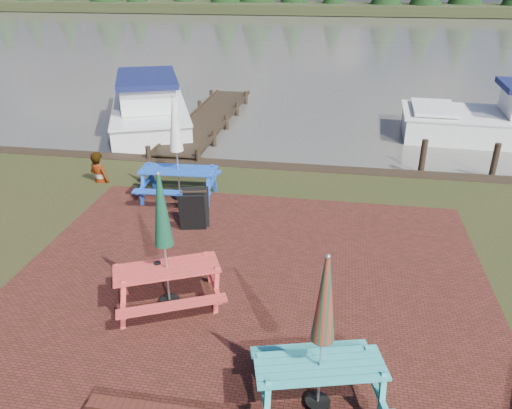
{
  "coord_description": "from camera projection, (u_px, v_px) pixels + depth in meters",
  "views": [
    {
      "loc": [
        1.45,
        -6.95,
        5.39
      ],
      "look_at": [
        -0.09,
        2.17,
        1.0
      ],
      "focal_mm": 35.0,
      "sensor_mm": 36.0,
      "label": 1
    }
  ],
  "objects": [
    {
      "name": "person",
      "position": [
        96.0,
        153.0,
        13.57
      ],
      "size": [
        0.72,
        0.59,
        1.69
      ],
      "primitive_type": "imported",
      "rotation": [
        0.0,
        0.0,
        2.79
      ],
      "color": "gray",
      "rests_on": "ground"
    },
    {
      "name": "picnic_table_teal",
      "position": [
        321.0,
        359.0,
        6.43
      ],
      "size": [
        2.04,
        1.91,
        2.37
      ],
      "rotation": [
        0.0,
        0.0,
        0.26
      ],
      "color": "teal",
      "rests_on": "ground"
    },
    {
      "name": "jetty",
      "position": [
        208.0,
        119.0,
        19.24
      ],
      "size": [
        1.76,
        9.08,
        1.0
      ],
      "color": "black",
      "rests_on": "ground"
    },
    {
      "name": "water",
      "position": [
        326.0,
        39.0,
        41.68
      ],
      "size": [
        120.0,
        60.0,
        0.02
      ],
      "primitive_type": "cube",
      "color": "#4D4A42",
      "rests_on": "ground"
    },
    {
      "name": "paving",
      "position": [
        250.0,
        277.0,
        9.61
      ],
      "size": [
        9.0,
        7.5,
        0.02
      ],
      "primitive_type": "cube",
      "color": "#381912",
      "rests_on": "ground"
    },
    {
      "name": "chalkboard",
      "position": [
        194.0,
        210.0,
        11.18
      ],
      "size": [
        0.62,
        0.67,
        0.94
      ],
      "rotation": [
        0.0,
        0.0,
        0.22
      ],
      "color": "black",
      "rests_on": "ground"
    },
    {
      "name": "picnic_table_blue",
      "position": [
        178.0,
        164.0,
        12.52
      ],
      "size": [
        2.01,
        1.81,
        2.66
      ],
      "rotation": [
        0.0,
        0.0,
        0.06
      ],
      "color": "#1849B5",
      "rests_on": "ground"
    },
    {
      "name": "ground",
      "position": [
        240.0,
        309.0,
        8.72
      ],
      "size": [
        120.0,
        120.0,
        0.0
      ],
      "primitive_type": "plane",
      "color": "black",
      "rests_on": "ground"
    },
    {
      "name": "picnic_table_red",
      "position": [
        166.0,
        262.0,
        8.48
      ],
      "size": [
        2.29,
        2.2,
        2.49
      ],
      "rotation": [
        0.0,
        0.0,
        0.43
      ],
      "color": "#C13531",
      "rests_on": "ground"
    },
    {
      "name": "boat_jetty",
      "position": [
        149.0,
        108.0,
        19.36
      ],
      "size": [
        5.38,
        8.24,
        2.26
      ],
      "rotation": [
        0.0,
        0.0,
        0.38
      ],
      "color": "silver",
      "rests_on": "ground"
    }
  ]
}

